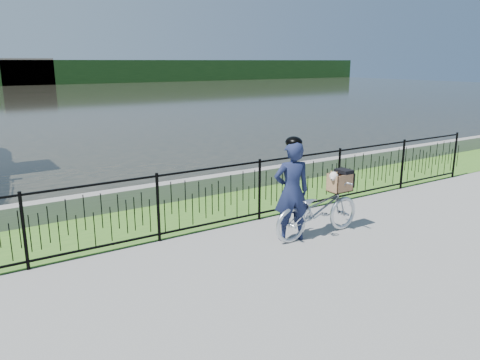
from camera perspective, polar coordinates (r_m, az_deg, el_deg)
ground at (r=7.02m, az=3.20°, el=-9.86°), size 120.00×120.00×0.00m
grass_strip at (r=9.10m, az=-6.47°, el=-4.14°), size 60.00×2.00×0.01m
quay_wall at (r=9.91m, az=-9.08°, el=-1.50°), size 60.00×0.30×0.40m
fence at (r=8.08m, az=-3.42°, el=-2.21°), size 14.00×0.06×1.15m
far_building_right at (r=64.42m, az=-24.62°, el=11.92°), size 6.00×3.00×3.20m
bicycle_rig at (r=7.95m, az=9.53°, el=-3.46°), size 1.74×0.61×1.09m
cyclist at (r=7.59m, az=6.32°, el=-1.21°), size 0.69×0.56×1.72m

